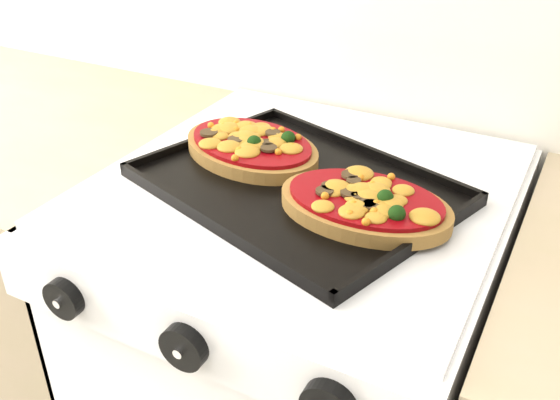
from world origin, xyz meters
The scene contains 7 objects.
stove centered at (-0.01, 1.70, 0.46)m, with size 0.60×0.60×0.91m, color white.
control_panel centered at (-0.01, 1.39, 0.85)m, with size 0.60×0.02×0.09m, color white.
knob_left centered at (-0.18, 1.37, 0.85)m, with size 0.05×0.05×0.02m, color black.
knob_center centered at (0.00, 1.37, 0.85)m, with size 0.06×0.06×0.02m, color black.
baking_tray centered at (-0.01, 1.67, 0.92)m, with size 0.43×0.32×0.02m, color black.
pizza_left centered at (-0.11, 1.72, 0.94)m, with size 0.24×0.16×0.04m, color olive, non-canonical shape.
pizza_right centered at (0.11, 1.64, 0.94)m, with size 0.24×0.16×0.03m, color olive, non-canonical shape.
Camera 1 is at (0.35, 0.95, 1.36)m, focal length 40.00 mm.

